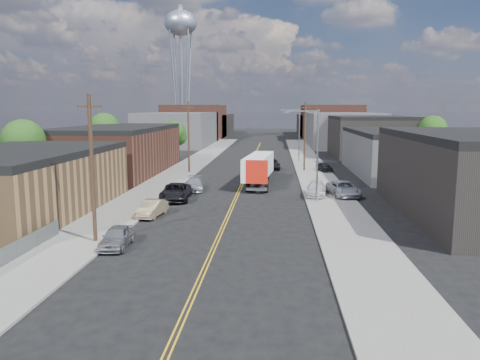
% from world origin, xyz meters
% --- Properties ---
extents(ground, '(260.00, 260.00, 0.00)m').
position_xyz_m(ground, '(0.00, 60.00, 0.00)').
color(ground, black).
rests_on(ground, ground).
extents(centerline, '(0.32, 120.00, 0.01)m').
position_xyz_m(centerline, '(0.00, 45.00, 0.01)').
color(centerline, gold).
rests_on(centerline, ground).
extents(sidewalk_left, '(5.00, 140.00, 0.15)m').
position_xyz_m(sidewalk_left, '(-9.50, 45.00, 0.07)').
color(sidewalk_left, slate).
rests_on(sidewalk_left, ground).
extents(sidewalk_right, '(5.00, 140.00, 0.15)m').
position_xyz_m(sidewalk_right, '(9.50, 45.00, 0.07)').
color(sidewalk_right, slate).
rests_on(sidewalk_right, ground).
extents(warehouse_tan, '(12.00, 22.00, 5.60)m').
position_xyz_m(warehouse_tan, '(-18.00, 18.00, 2.80)').
color(warehouse_tan, brown).
rests_on(warehouse_tan, ground).
extents(warehouse_brown, '(12.00, 26.00, 6.60)m').
position_xyz_m(warehouse_brown, '(-18.00, 44.00, 3.30)').
color(warehouse_brown, '#4D281E').
rests_on(warehouse_brown, ground).
extents(industrial_right_b, '(14.00, 24.00, 6.10)m').
position_xyz_m(industrial_right_b, '(22.00, 46.00, 3.05)').
color(industrial_right_b, '#37373A').
rests_on(industrial_right_b, ground).
extents(industrial_right_c, '(14.00, 22.00, 7.60)m').
position_xyz_m(industrial_right_c, '(22.00, 72.00, 3.80)').
color(industrial_right_c, black).
rests_on(industrial_right_c, ground).
extents(skyline_left_a, '(16.00, 30.00, 8.00)m').
position_xyz_m(skyline_left_a, '(-20.00, 95.00, 4.00)').
color(skyline_left_a, '#37373A').
rests_on(skyline_left_a, ground).
extents(skyline_right_a, '(16.00, 30.00, 8.00)m').
position_xyz_m(skyline_right_a, '(20.00, 95.00, 4.00)').
color(skyline_right_a, '#37373A').
rests_on(skyline_right_a, ground).
extents(skyline_left_b, '(16.00, 26.00, 10.00)m').
position_xyz_m(skyline_left_b, '(-20.00, 120.00, 5.00)').
color(skyline_left_b, '#4D281E').
rests_on(skyline_left_b, ground).
extents(skyline_right_b, '(16.00, 26.00, 10.00)m').
position_xyz_m(skyline_right_b, '(20.00, 120.00, 5.00)').
color(skyline_right_b, '#4D281E').
rests_on(skyline_right_b, ground).
extents(skyline_left_c, '(16.00, 40.00, 7.00)m').
position_xyz_m(skyline_left_c, '(-20.00, 140.00, 3.50)').
color(skyline_left_c, black).
rests_on(skyline_left_c, ground).
extents(skyline_right_c, '(16.00, 40.00, 7.00)m').
position_xyz_m(skyline_right_c, '(20.00, 140.00, 3.50)').
color(skyline_right_c, black).
rests_on(skyline_right_c, ground).
extents(water_tower, '(9.00, 9.00, 36.90)m').
position_xyz_m(water_tower, '(-22.00, 110.00, 30.65)').
color(water_tower, gray).
rests_on(water_tower, ground).
extents(streetlight_near, '(3.39, 0.25, 9.00)m').
position_xyz_m(streetlight_near, '(7.60, 25.00, 5.33)').
color(streetlight_near, gray).
rests_on(streetlight_near, ground).
extents(streetlight_far, '(3.39, 0.25, 9.00)m').
position_xyz_m(streetlight_far, '(7.60, 60.00, 5.33)').
color(streetlight_far, gray).
rests_on(streetlight_far, ground).
extents(utility_pole_left_near, '(1.60, 0.26, 10.00)m').
position_xyz_m(utility_pole_left_near, '(-8.20, 10.00, 5.14)').
color(utility_pole_left_near, black).
rests_on(utility_pole_left_near, ground).
extents(utility_pole_left_far, '(1.60, 0.26, 10.00)m').
position_xyz_m(utility_pole_left_far, '(-8.20, 45.00, 5.14)').
color(utility_pole_left_far, black).
rests_on(utility_pole_left_far, ground).
extents(utility_pole_right, '(1.60, 0.26, 10.00)m').
position_xyz_m(utility_pole_right, '(8.20, 48.00, 5.14)').
color(utility_pole_right, black).
rests_on(utility_pole_right, ground).
extents(tree_left_near, '(4.85, 4.76, 7.91)m').
position_xyz_m(tree_left_near, '(-23.94, 30.00, 5.18)').
color(tree_left_near, black).
rests_on(tree_left_near, ground).
extents(tree_left_mid, '(5.10, 5.04, 8.37)m').
position_xyz_m(tree_left_mid, '(-23.94, 55.00, 5.48)').
color(tree_left_mid, black).
rests_on(tree_left_mid, ground).
extents(tree_left_far, '(4.35, 4.20, 6.97)m').
position_xyz_m(tree_left_far, '(-13.94, 62.00, 4.57)').
color(tree_left_far, black).
rests_on(tree_left_far, ground).
extents(tree_right_far, '(4.85, 4.76, 7.91)m').
position_xyz_m(tree_right_far, '(30.06, 60.00, 5.18)').
color(tree_right_far, black).
rests_on(tree_right_far, ground).
extents(semi_truck, '(3.48, 14.10, 3.63)m').
position_xyz_m(semi_truck, '(2.01, 36.14, 2.07)').
color(semi_truck, silver).
rests_on(semi_truck, ground).
extents(car_left_a, '(1.87, 4.20, 1.40)m').
position_xyz_m(car_left_a, '(-6.40, 9.12, 0.70)').
color(car_left_a, '#939497').
rests_on(car_left_a, ground).
extents(car_left_b, '(1.98, 4.33, 1.38)m').
position_xyz_m(car_left_b, '(-6.40, 18.00, 0.69)').
color(car_left_b, '#867557').
rests_on(car_left_b, ground).
extents(car_left_c, '(3.25, 6.15, 1.65)m').
position_xyz_m(car_left_c, '(-5.91, 25.24, 0.82)').
color(car_left_c, black).
rests_on(car_left_c, ground).
extents(car_left_d, '(2.59, 5.07, 1.41)m').
position_xyz_m(car_left_d, '(-5.00, 30.86, 0.70)').
color(car_left_d, '#ADB0B2').
rests_on(car_left_d, ground).
extents(car_right_lot_a, '(3.32, 5.76, 1.51)m').
position_xyz_m(car_right_lot_a, '(11.00, 27.98, 0.91)').
color(car_right_lot_a, '#B4B6B9').
rests_on(car_right_lot_a, sidewalk_right).
extents(car_right_lot_b, '(2.39, 4.82, 1.35)m').
position_xyz_m(car_right_lot_b, '(8.20, 27.96, 0.82)').
color(car_right_lot_b, silver).
rests_on(car_right_lot_b, sidewalk_right).
extents(car_right_lot_c, '(2.42, 3.99, 1.27)m').
position_xyz_m(car_right_lot_c, '(11.00, 47.11, 0.79)').
color(car_right_lot_c, black).
rests_on(car_right_lot_c, sidewalk_right).
extents(car_ahead_truck, '(3.19, 6.03, 1.62)m').
position_xyz_m(car_ahead_truck, '(3.19, 49.86, 0.81)').
color(car_ahead_truck, black).
rests_on(car_ahead_truck, ground).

